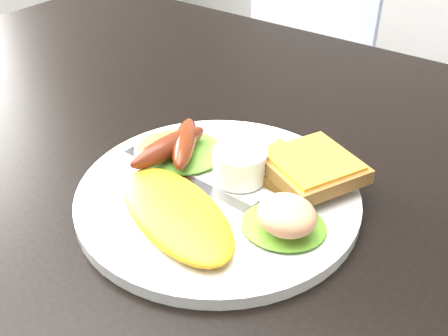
# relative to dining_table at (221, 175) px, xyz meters

# --- Properties ---
(dining_table) EXTENTS (1.20, 0.80, 0.04)m
(dining_table) POSITION_rel_dining_table_xyz_m (0.00, 0.00, 0.00)
(dining_table) COLOR black
(dining_table) RESTS_ON ground
(dining_chair) EXTENTS (0.40, 0.40, 0.04)m
(dining_chair) POSITION_rel_dining_table_xyz_m (-0.37, 0.77, -0.28)
(dining_chair) COLOR #A1794E
(dining_chair) RESTS_ON ground
(plate) EXTENTS (0.27, 0.27, 0.01)m
(plate) POSITION_rel_dining_table_xyz_m (0.04, -0.06, 0.03)
(plate) COLOR white
(plate) RESTS_ON dining_table
(lettuce_left) EXTENTS (0.12, 0.11, 0.01)m
(lettuce_left) POSITION_rel_dining_table_xyz_m (-0.03, -0.03, 0.04)
(lettuce_left) COLOR #518E2B
(lettuce_left) RESTS_ON plate
(lettuce_right) EXTENTS (0.09, 0.09, 0.01)m
(lettuce_right) POSITION_rel_dining_table_xyz_m (0.12, -0.07, 0.04)
(lettuce_right) COLOR #458221
(lettuce_right) RESTS_ON plate
(omelette) EXTENTS (0.17, 0.12, 0.02)m
(omelette) POSITION_rel_dining_table_xyz_m (0.04, -0.11, 0.04)
(omelette) COLOR orange
(omelette) RESTS_ON plate
(sausage_a) EXTENTS (0.04, 0.10, 0.02)m
(sausage_a) POSITION_rel_dining_table_xyz_m (-0.03, -0.05, 0.05)
(sausage_a) COLOR brown
(sausage_a) RESTS_ON lettuce_left
(sausage_b) EXTENTS (0.07, 0.09, 0.02)m
(sausage_b) POSITION_rel_dining_table_xyz_m (-0.02, -0.03, 0.05)
(sausage_b) COLOR #661B0B
(sausage_b) RESTS_ON lettuce_left
(ramekin) EXTENTS (0.07, 0.07, 0.03)m
(ramekin) POSITION_rel_dining_table_xyz_m (0.05, -0.03, 0.05)
(ramekin) COLOR white
(ramekin) RESTS_ON plate
(toast_a) EXTENTS (0.07, 0.07, 0.01)m
(toast_a) POSITION_rel_dining_table_xyz_m (0.08, 0.00, 0.04)
(toast_a) COLOR #985E1B
(toast_a) RESTS_ON plate
(toast_b) EXTENTS (0.11, 0.11, 0.01)m
(toast_b) POSITION_rel_dining_table_xyz_m (0.10, 0.00, 0.05)
(toast_b) COLOR #95562C
(toast_b) RESTS_ON toast_a
(potato_salad) EXTENTS (0.06, 0.06, 0.03)m
(potato_salad) POSITION_rel_dining_table_xyz_m (0.12, -0.08, 0.06)
(potato_salad) COLOR beige
(potato_salad) RESTS_ON lettuce_right
(fork) EXTENTS (0.16, 0.02, 0.00)m
(fork) POSITION_rel_dining_table_xyz_m (0.00, -0.06, 0.03)
(fork) COLOR #ADAFB7
(fork) RESTS_ON plate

